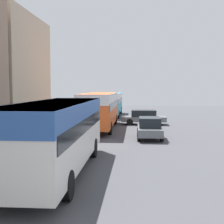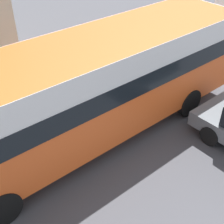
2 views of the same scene
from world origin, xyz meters
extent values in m
cube|color=#EA5B23|center=(-1.70, 24.16, 1.85)|extent=(2.50, 10.98, 2.69)
cube|color=white|center=(-1.70, 24.16, 2.79)|extent=(2.52, 11.03, 0.81)
cube|color=black|center=(-1.70, 24.16, 2.18)|extent=(2.55, 10.54, 0.59)
cylinder|color=black|center=(-2.85, 27.57, 0.50)|extent=(0.28, 1.00, 1.00)
cylinder|color=black|center=(-0.56, 27.57, 0.50)|extent=(0.28, 1.00, 1.00)
cylinder|color=black|center=(-0.56, 20.76, 0.50)|extent=(0.28, 1.00, 1.00)
cylinder|color=black|center=(0.89, 26.87, 0.32)|extent=(0.64, 0.22, 0.64)
camera|label=1|loc=(1.40, -3.41, 3.70)|focal=50.00mm
camera|label=2|loc=(4.55, 19.86, 6.55)|focal=50.00mm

